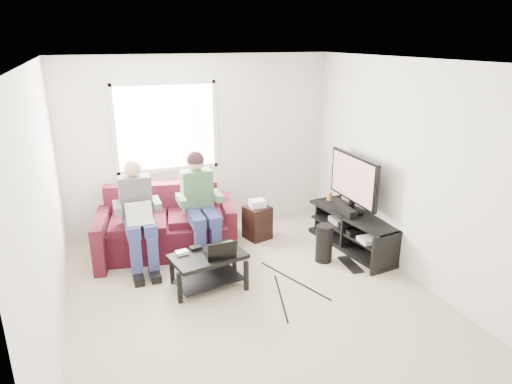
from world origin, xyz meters
The scene contains 26 objects.
floor centered at (0.00, 0.00, 0.00)m, with size 4.50×4.50×0.00m, color #B3A68B.
ceiling centered at (0.00, 0.00, 2.60)m, with size 4.50×4.50×0.00m, color white.
wall_back centered at (0.00, 2.25, 1.30)m, with size 4.50×4.50×0.00m, color silver.
wall_front centered at (0.00, -2.25, 1.30)m, with size 4.50×4.50×0.00m, color silver.
wall_left centered at (-2.00, 0.00, 1.30)m, with size 4.50×4.50×0.00m, color silver.
wall_right centered at (2.00, 0.00, 1.30)m, with size 4.50×4.50×0.00m, color silver.
window centered at (-0.50, 2.23, 1.60)m, with size 1.48×0.04×1.28m.
sofa centered at (-0.68, 1.60, 0.32)m, with size 2.02×1.14×0.88m.
person_left centered at (-1.08, 1.26, 0.75)m, with size 0.40×0.71×1.36m.
person_right centered at (-0.28, 1.28, 0.81)m, with size 0.40×0.71×1.41m.
laptop_silver centered at (-1.08, 1.07, 0.73)m, with size 0.32×0.22×0.24m, color silver, non-canonical shape.
coffee_table centered at (-0.41, 0.43, 0.31)m, with size 0.93×0.67×0.42m.
laptop_black centered at (-0.29, 0.35, 0.54)m, with size 0.34×0.24×0.24m, color black, non-canonical shape.
controller_a centered at (-0.69, 0.55, 0.44)m, with size 0.14×0.09×0.04m, color silver.
controller_b centered at (-0.51, 0.61, 0.44)m, with size 0.14×0.09×0.04m, color black.
controller_c centered at (-0.11, 0.58, 0.44)m, with size 0.14×0.09×0.04m, color gray.
tv_stand centered at (1.77, 0.74, 0.23)m, with size 0.67×1.59×0.51m.
tv centered at (1.77, 0.84, 0.97)m, with size 0.12×1.10×0.81m.
soundbar centered at (1.65, 0.84, 0.56)m, with size 0.12×0.50×0.10m, color black.
drink_cup centered at (1.72, 1.37, 0.57)m, with size 0.08×0.08×0.12m, color #A87F48.
console_white centered at (1.77, 0.34, 0.30)m, with size 0.30×0.22×0.06m, color silver.
console_grey centered at (1.77, 1.04, 0.31)m, with size 0.34×0.26×0.08m, color gray.
console_black centered at (1.77, 0.69, 0.30)m, with size 0.38×0.30×0.07m, color black.
subwoofer centered at (1.19, 0.54, 0.25)m, with size 0.22×0.22×0.50m, color black.
keyboard_floor centered at (1.46, 0.30, 0.01)m, with size 0.15×0.45×0.03m, color black.
end_table centered at (0.62, 1.53, 0.27)m, with size 0.33×0.33×0.59m.
Camera 1 is at (-1.55, -4.25, 2.82)m, focal length 32.00 mm.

